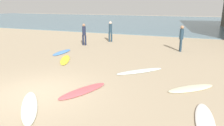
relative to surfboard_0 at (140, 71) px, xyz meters
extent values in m
plane|color=tan|center=(-2.97, -3.99, -0.03)|extent=(120.00, 120.00, 0.00)
cube|color=slate|center=(-2.97, 32.57, 0.01)|extent=(120.00, 40.00, 0.08)
ellipsoid|color=white|center=(0.00, 0.00, 0.00)|extent=(2.17, 2.15, 0.07)
ellipsoid|color=white|center=(2.88, -3.85, 0.00)|extent=(0.64, 2.32, 0.07)
ellipsoid|color=yellow|center=(-4.74, 0.52, 0.01)|extent=(1.58, 2.33, 0.09)
ellipsoid|color=#EEEDC0|center=(2.45, -1.44, 0.01)|extent=(1.95, 1.83, 0.08)
ellipsoid|color=silver|center=(-2.42, -5.00, 0.01)|extent=(1.99, 2.19, 0.08)
ellipsoid|color=#4F8FE5|center=(-6.10, 2.16, 0.01)|extent=(0.69, 2.09, 0.08)
ellipsoid|color=#D7555C|center=(-1.44, -3.21, 0.00)|extent=(1.36, 2.27, 0.07)
cylinder|color=#191E33|center=(-5.90, 5.25, 0.38)|extent=(0.14, 0.14, 0.84)
cylinder|color=#191E33|center=(-6.10, 5.20, 0.38)|extent=(0.14, 0.14, 0.84)
cylinder|color=#191E33|center=(-6.00, 5.23, 1.15)|extent=(0.34, 0.34, 0.70)
sphere|color=#9E7051|center=(-6.00, 5.23, 1.61)|extent=(0.23, 0.23, 0.23)
cylinder|color=#1E3342|center=(1.55, 5.60, 0.40)|extent=(0.14, 0.14, 0.87)
cylinder|color=#1E3342|center=(1.50, 5.79, 0.40)|extent=(0.14, 0.14, 0.87)
cylinder|color=#1E3342|center=(1.52, 5.69, 1.20)|extent=(0.33, 0.33, 0.73)
sphere|color=#9E7051|center=(1.52, 5.69, 1.68)|extent=(0.24, 0.24, 0.24)
cylinder|color=#1E3342|center=(-4.55, 7.62, 0.40)|extent=(0.14, 0.14, 0.86)
cylinder|color=#1E3342|center=(-4.73, 7.55, 0.40)|extent=(0.14, 0.14, 0.86)
cylinder|color=#1E3342|center=(-4.64, 7.59, 1.18)|extent=(0.36, 0.36, 0.71)
sphere|color=beige|center=(-4.64, 7.59, 1.66)|extent=(0.23, 0.23, 0.23)
camera|label=1|loc=(2.35, -9.75, 3.21)|focal=33.49mm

